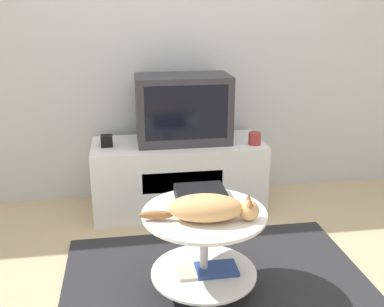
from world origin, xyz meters
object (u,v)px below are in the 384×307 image
Objects in this scene: speaker at (107,141)px; dvd_box at (200,194)px; tv at (183,109)px; cat at (209,208)px.

dvd_box is (0.52, -0.93, -0.05)m from speaker.
tv is 0.60m from speaker.
speaker is 1.30m from cat.
dvd_box is (-0.04, -0.97, -0.25)m from tv.
dvd_box is at bearing -92.48° from tv.
tv is 2.54× the size of dvd_box.
speaker is 1.07m from dvd_box.
speaker is 0.30× the size of dvd_box.
speaker is 0.14× the size of cat.
tv is 1.16× the size of cat.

